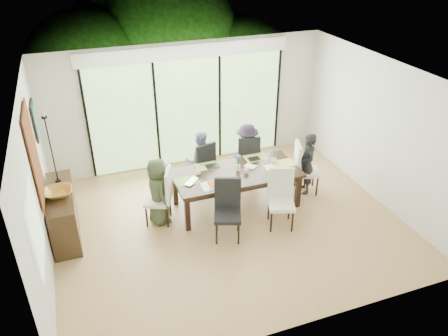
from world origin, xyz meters
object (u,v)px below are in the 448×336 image
object	(u,v)px
chair_right_end	(307,168)
vase	(238,168)
chair_far_right	(246,156)
laptop	(194,182)
chair_near_left	(228,212)
cup_b	(246,171)
person_right_end	(307,164)
person_far_right	(247,153)
chair_left_end	(157,196)
cup_a	(198,172)
person_far_left	(200,161)
table_top	(237,173)
sideboard	(63,213)
chair_near_right	(282,200)
bowl	(58,192)
cup_c	(274,160)
person_left_end	(158,191)
chair_far_left	(200,164)

from	to	relation	value
chair_right_end	vase	world-z (taller)	chair_right_end
chair_far_right	laptop	distance (m)	1.70
chair_near_left	cup_b	distance (m)	1.04
person_right_end	person_far_right	size ratio (longest dim) A/B	1.00
chair_left_end	cup_a	distance (m)	0.85
person_right_end	person_far_left	distance (m)	2.10
chair_far_right	cup_a	world-z (taller)	chair_far_right
person_far_right	cup_a	bearing A→B (deg)	22.06
chair_right_end	cup_b	distance (m)	1.37
chair_far_right	chair_near_left	bearing A→B (deg)	67.32
table_top	sideboard	world-z (taller)	sideboard
laptop	person_far_right	bearing A→B (deg)	-10.81
vase	chair_near_left	bearing A→B (deg)	-120.87
chair_far_right	chair_near_right	distance (m)	1.72
cup_a	sideboard	world-z (taller)	sideboard
person_right_end	chair_near_right	bearing A→B (deg)	-37.19
bowl	laptop	bearing A→B (deg)	-4.91
chair_far_right	chair_near_left	xyz separation A→B (m)	(-1.05, -1.72, 0.00)
table_top	person_far_left	xyz separation A→B (m)	(-0.45, 0.83, -0.07)
vase	laptop	xyz separation A→B (m)	(-0.90, -0.15, -0.05)
person_right_end	cup_a	size ratio (longest dim) A/B	10.40
chair_left_end	person_far_right	size ratio (longest dim) A/B	0.85
chair_near_left	table_top	bearing A→B (deg)	80.27
chair_left_end	chair_right_end	xyz separation A→B (m)	(3.00, 0.00, 0.00)
cup_c	bowl	xyz separation A→B (m)	(-3.89, -0.01, 0.13)
laptop	chair_far_right	bearing A→B (deg)	-10.25
person_left_end	vase	world-z (taller)	person_left_end
person_left_end	cup_b	xyz separation A→B (m)	(1.63, -0.10, 0.15)
chair_right_end	chair_near_left	distance (m)	2.18
chair_far_left	cup_a	bearing A→B (deg)	52.69
chair_near_left	person_left_end	size ratio (longest dim) A/B	0.85
chair_right_end	person_right_end	world-z (taller)	person_right_end
person_right_end	vase	xyz separation A→B (m)	(-1.43, 0.05, 0.16)
cup_c	vase	bearing A→B (deg)	-176.19
vase	bowl	xyz separation A→B (m)	(-3.14, 0.04, 0.11)
chair_right_end	laptop	distance (m)	2.36
chair_far_left	sideboard	bearing A→B (deg)	-3.69
person_left_end	sideboard	size ratio (longest dim) A/B	0.83
person_far_left	cup_a	distance (m)	0.74
person_right_end	cup_a	world-z (taller)	person_right_end
person_far_right	person_far_left	bearing A→B (deg)	-6.49
chair_left_end	person_right_end	xyz separation A→B (m)	(2.98, 0.00, 0.09)
cup_b	person_far_right	bearing A→B (deg)	66.73
laptop	person_left_end	bearing A→B (deg)	126.57
sideboard	cup_c	bearing A→B (deg)	-1.36
cup_c	person_far_left	bearing A→B (deg)	149.72
person_right_end	vase	distance (m)	1.44
chair_far_right	person_far_right	xyz separation A→B (m)	(0.00, -0.02, 0.09)
person_left_end	chair_far_left	bearing A→B (deg)	-56.34
chair_far_left	vase	distance (m)	0.98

